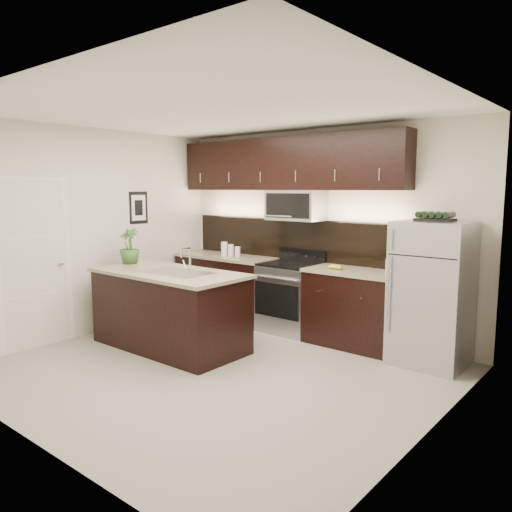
% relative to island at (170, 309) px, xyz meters
% --- Properties ---
extents(ground, '(4.50, 4.50, 0.00)m').
position_rel_island_xyz_m(ground, '(0.98, -0.20, -0.47)').
color(ground, gray).
rests_on(ground, ground).
extents(room_walls, '(4.52, 4.02, 2.71)m').
position_rel_island_xyz_m(room_walls, '(0.87, -0.24, 1.22)').
color(room_walls, beige).
rests_on(room_walls, ground).
extents(counter_run, '(3.51, 0.65, 0.94)m').
position_rel_island_xyz_m(counter_run, '(0.52, 1.49, -0.00)').
color(counter_run, black).
rests_on(counter_run, ground).
extents(upper_fixtures, '(3.49, 0.40, 1.66)m').
position_rel_island_xyz_m(upper_fixtures, '(0.55, 1.64, 1.67)').
color(upper_fixtures, black).
rests_on(upper_fixtures, counter_run).
extents(island, '(1.96, 0.96, 0.94)m').
position_rel_island_xyz_m(island, '(0.00, 0.00, 0.00)').
color(island, black).
rests_on(island, ground).
extents(sink_faucet, '(0.84, 0.50, 0.28)m').
position_rel_island_xyz_m(sink_faucet, '(0.15, 0.01, 0.48)').
color(sink_faucet, silver).
rests_on(sink_faucet, island).
extents(refrigerator, '(0.76, 0.69, 1.58)m').
position_rel_island_xyz_m(refrigerator, '(2.65, 1.43, 0.32)').
color(refrigerator, '#B2B2B7').
rests_on(refrigerator, ground).
extents(wine_rack, '(0.39, 0.24, 0.09)m').
position_rel_island_xyz_m(wine_rack, '(2.65, 1.43, 1.15)').
color(wine_rack, black).
rests_on(wine_rack, refrigerator).
extents(plant, '(0.32, 0.32, 0.46)m').
position_rel_island_xyz_m(plant, '(-0.87, 0.08, 0.70)').
color(plant, '#305923').
rests_on(plant, island).
extents(canisters, '(0.31, 0.13, 0.21)m').
position_rel_island_xyz_m(canisters, '(-0.35, 1.46, 0.56)').
color(canisters, silver).
rests_on(canisters, counter_run).
extents(french_press, '(0.09, 0.09, 0.27)m').
position_rel_island_xyz_m(french_press, '(2.15, 1.44, 0.57)').
color(french_press, silver).
rests_on(french_press, counter_run).
extents(bananas, '(0.20, 0.16, 0.06)m').
position_rel_island_xyz_m(bananas, '(1.42, 1.41, 0.50)').
color(bananas, gold).
rests_on(bananas, counter_run).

